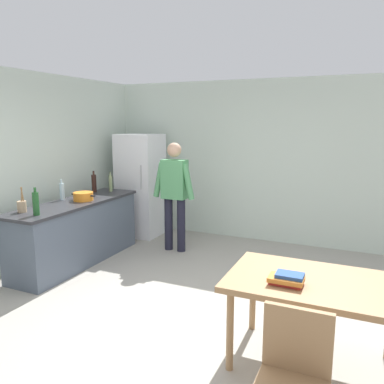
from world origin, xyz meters
TOP-DOWN VIEW (x-y plane):
  - ground_plane at (0.00, 0.00)m, footprint 14.00×14.00m
  - wall_back at (0.00, 3.00)m, footprint 6.40×0.12m
  - wall_left at (-2.60, 0.20)m, footprint 0.12×5.60m
  - kitchen_counter at (-2.00, 0.80)m, footprint 0.64×2.20m
  - refrigerator at (-1.90, 2.40)m, footprint 0.70×0.67m
  - person at (-0.95, 1.85)m, footprint 0.70×0.22m
  - dining_table at (1.40, -0.30)m, footprint 1.40×0.90m
  - chair at (1.40, -1.27)m, footprint 0.42×0.42m
  - cooking_pot at (-1.94, 0.91)m, footprint 0.40×0.28m
  - utensil_jar at (-2.16, 0.02)m, footprint 0.11×0.11m
  - bottle_wine_green at (-1.88, -0.02)m, footprint 0.08×0.08m
  - bottle_wine_dark at (-2.22, 1.52)m, footprint 0.08×0.08m
  - bottle_vinegar_tall at (-2.02, 1.67)m, footprint 0.06×0.06m
  - bottle_water_clear at (-2.24, 0.82)m, footprint 0.07×0.07m
  - book_stack at (1.21, -0.47)m, footprint 0.27×0.18m

SIDE VIEW (x-z plane):
  - ground_plane at x=0.00m, z-range 0.00..0.00m
  - kitchen_counter at x=-2.00m, z-range 0.00..0.90m
  - chair at x=1.40m, z-range 0.08..0.99m
  - dining_table at x=1.40m, z-range 0.30..1.05m
  - book_stack at x=1.21m, z-range 0.75..0.84m
  - refrigerator at x=-1.90m, z-range 0.00..1.80m
  - cooking_pot at x=-1.94m, z-range 0.90..1.02m
  - person at x=-0.95m, z-range 0.13..1.83m
  - utensil_jar at x=-2.16m, z-range 0.82..1.14m
  - bottle_water_clear at x=-2.24m, z-range 0.88..1.18m
  - bottle_vinegar_tall at x=-2.02m, z-range 0.88..1.20m
  - bottle_wine_green at x=-1.88m, z-range 0.88..1.22m
  - bottle_wine_dark at x=-2.22m, z-range 0.88..1.22m
  - wall_back at x=0.00m, z-range 0.00..2.70m
  - wall_left at x=-2.60m, z-range 0.00..2.70m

